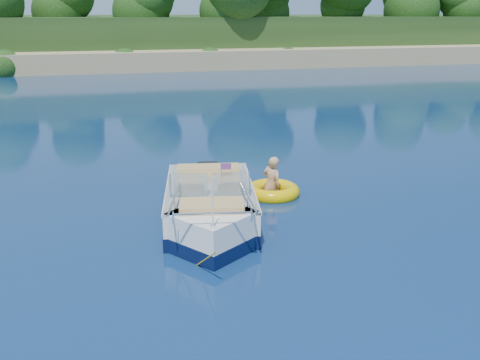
# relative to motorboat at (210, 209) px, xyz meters

# --- Properties ---
(ground) EXTENTS (160.00, 160.00, 0.00)m
(ground) POSITION_rel_motorboat_xyz_m (-0.80, -3.14, -0.34)
(ground) COLOR #09203F
(ground) RESTS_ON ground
(shoreline) EXTENTS (170.00, 59.00, 6.00)m
(shoreline) POSITION_rel_motorboat_xyz_m (-0.80, 60.64, 0.64)
(shoreline) COLOR #9B865A
(shoreline) RESTS_ON ground
(motorboat) EXTENTS (2.48, 5.26, 1.76)m
(motorboat) POSITION_rel_motorboat_xyz_m (0.00, 0.00, 0.00)
(motorboat) COLOR white
(motorboat) RESTS_ON ground
(tow_tube) EXTENTS (1.69, 1.69, 0.36)m
(tow_tube) POSITION_rel_motorboat_xyz_m (1.90, 1.52, -0.25)
(tow_tube) COLOR #EEBB02
(tow_tube) RESTS_ON ground
(boy) EXTENTS (0.74, 0.86, 1.57)m
(boy) POSITION_rel_motorboat_xyz_m (1.84, 1.51, -0.34)
(boy) COLOR tan
(boy) RESTS_ON ground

